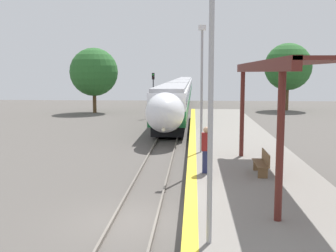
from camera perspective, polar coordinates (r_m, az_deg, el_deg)
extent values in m
plane|color=#56514C|center=(14.30, -4.52, -12.81)|extent=(120.00, 120.00, 0.00)
cube|color=slate|center=(14.39, -7.44, -12.40)|extent=(0.08, 90.00, 0.15)
cube|color=slate|center=(14.19, -1.58, -12.62)|extent=(0.08, 90.00, 0.15)
cube|color=black|center=(38.85, 0.67, 0.95)|extent=(2.41, 16.91, 0.80)
cube|color=#196633|center=(38.77, 0.67, 2.16)|extent=(2.74, 18.38, 0.85)
cube|color=#196633|center=(38.72, 0.67, 3.01)|extent=(2.75, 18.38, 0.29)
cube|color=silver|center=(38.67, 0.67, 4.18)|extent=(2.74, 18.38, 1.29)
cube|color=black|center=(38.67, 0.67, 4.08)|extent=(2.77, 16.91, 0.71)
cube|color=#9E9EA3|center=(38.64, 0.67, 5.36)|extent=(2.47, 18.38, 0.30)
cylinder|color=black|center=(32.19, -1.22, -0.66)|extent=(0.12, 0.91, 0.91)
cylinder|color=black|center=(32.10, 1.34, -0.69)|extent=(0.12, 0.91, 0.91)
cylinder|color=black|center=(34.36, -0.92, -0.16)|extent=(0.12, 0.91, 0.91)
cylinder|color=black|center=(34.28, 1.49, -0.18)|extent=(0.12, 0.91, 0.91)
cylinder|color=black|center=(43.47, 0.02, 1.41)|extent=(0.12, 0.91, 0.91)
cylinder|color=black|center=(43.41, 1.92, 1.39)|extent=(0.12, 0.91, 0.91)
cylinder|color=black|center=(45.66, 0.19, 1.69)|extent=(0.12, 0.91, 0.91)
cylinder|color=black|center=(45.60, 2.00, 1.68)|extent=(0.12, 0.91, 0.91)
ellipsoid|color=silver|center=(28.17, -0.40, 1.85)|extent=(2.63, 4.19, 2.68)
ellipsoid|color=black|center=(27.62, -0.48, 2.65)|extent=(1.92, 2.44, 1.36)
sphere|color=#F9F4CC|center=(26.73, -0.63, -0.53)|extent=(0.24, 0.24, 0.24)
cube|color=black|center=(57.93, 1.61, 3.04)|extent=(2.41, 16.91, 0.80)
cube|color=#196633|center=(57.88, 1.62, 3.85)|extent=(2.74, 18.38, 0.85)
cube|color=#196633|center=(57.85, 1.62, 4.42)|extent=(2.75, 18.38, 0.29)
cube|color=silver|center=(57.81, 1.62, 5.20)|extent=(2.74, 18.38, 1.29)
cube|color=black|center=(57.81, 1.62, 5.14)|extent=(2.77, 16.91, 0.71)
cube|color=#9E9EA3|center=(57.79, 1.62, 5.99)|extent=(2.47, 18.38, 0.30)
cylinder|color=black|center=(51.21, 0.55, 2.30)|extent=(0.12, 0.91, 0.91)
cylinder|color=black|center=(51.15, 2.16, 2.29)|extent=(0.12, 0.91, 0.91)
cylinder|color=black|center=(53.40, 0.68, 2.50)|extent=(0.12, 0.91, 0.91)
cylinder|color=black|center=(53.34, 2.22, 2.49)|extent=(0.12, 0.91, 0.91)
cylinder|color=black|center=(62.55, 1.09, 3.20)|extent=(0.12, 0.91, 0.91)
cylinder|color=black|center=(62.51, 2.42, 3.19)|extent=(0.12, 0.91, 0.91)
cylinder|color=black|center=(64.75, 1.18, 3.34)|extent=(0.12, 0.91, 0.91)
cylinder|color=black|center=(64.70, 2.45, 3.33)|extent=(0.12, 0.91, 0.91)
cube|color=black|center=(77.06, 2.09, 4.09)|extent=(2.41, 16.91, 0.80)
cube|color=#196633|center=(77.02, 2.10, 4.70)|extent=(2.74, 18.38, 0.85)
cube|color=#196633|center=(77.00, 2.10, 5.13)|extent=(2.75, 18.38, 0.29)
cube|color=silver|center=(76.97, 2.10, 5.72)|extent=(2.74, 18.38, 1.29)
cube|color=black|center=(76.97, 2.10, 5.67)|extent=(2.77, 16.91, 0.71)
cube|color=#9E9EA3|center=(76.95, 2.10, 6.31)|extent=(2.47, 18.38, 0.30)
cylinder|color=black|center=(70.31, 1.36, 3.65)|extent=(0.12, 0.91, 0.91)
cylinder|color=black|center=(70.27, 2.54, 3.65)|extent=(0.12, 0.91, 0.91)
cylinder|color=black|center=(72.51, 1.43, 3.76)|extent=(0.12, 0.91, 0.91)
cylinder|color=black|center=(72.47, 2.57, 3.76)|extent=(0.12, 0.91, 0.91)
cylinder|color=black|center=(81.68, 1.67, 4.16)|extent=(0.12, 0.91, 0.91)
cylinder|color=black|center=(81.64, 2.68, 4.15)|extent=(0.12, 0.91, 0.91)
cylinder|color=black|center=(83.87, 1.72, 4.24)|extent=(0.12, 0.91, 0.91)
cylinder|color=black|center=(83.84, 2.70, 4.23)|extent=(0.12, 0.91, 0.91)
cube|color=black|center=(96.21, 2.38, 4.72)|extent=(2.41, 16.91, 0.80)
cube|color=#196633|center=(96.17, 2.38, 5.22)|extent=(2.74, 18.38, 0.85)
cube|color=#196633|center=(96.16, 2.39, 5.56)|extent=(2.75, 18.38, 0.29)
cube|color=silver|center=(96.13, 2.39, 6.03)|extent=(2.74, 18.38, 1.29)
cube|color=black|center=(96.14, 2.39, 5.99)|extent=(2.77, 16.91, 0.71)
cube|color=#9E9EA3|center=(96.12, 2.39, 6.50)|extent=(2.47, 18.38, 0.30)
cylinder|color=black|center=(89.45, 1.83, 4.43)|extent=(0.12, 0.91, 0.91)
cylinder|color=black|center=(89.42, 2.76, 4.42)|extent=(0.12, 0.91, 0.91)
cylinder|color=black|center=(91.64, 1.87, 4.50)|extent=(0.12, 0.91, 0.91)
cylinder|color=black|center=(91.61, 2.77, 4.49)|extent=(0.12, 0.91, 0.91)
cylinder|color=black|center=(100.82, 2.02, 4.75)|extent=(0.12, 0.91, 0.91)
cylinder|color=black|center=(100.79, 2.84, 4.74)|extent=(0.12, 0.91, 0.91)
cylinder|color=black|center=(103.02, 2.06, 4.80)|extent=(0.12, 0.91, 0.91)
cylinder|color=black|center=(102.99, 2.86, 4.80)|extent=(0.12, 0.91, 0.91)
cube|color=gray|center=(14.19, 12.96, -11.03)|extent=(5.15, 64.00, 0.98)
cube|color=yellow|center=(13.86, 3.15, -9.15)|extent=(0.40, 64.00, 0.01)
cube|color=brown|center=(16.14, 12.73, -6.20)|extent=(0.36, 0.06, 0.42)
cube|color=brown|center=(17.36, 12.06, -5.23)|extent=(0.36, 0.06, 0.42)
cube|color=brown|center=(16.70, 12.40, -4.94)|extent=(0.44, 1.69, 0.03)
cube|color=brown|center=(16.69, 13.11, -4.15)|extent=(0.04, 1.69, 0.44)
cube|color=navy|center=(16.59, 5.16, -4.86)|extent=(0.28, 0.20, 0.89)
cube|color=maroon|center=(16.44, 5.19, -2.15)|extent=(0.36, 0.22, 0.70)
sphere|color=tan|center=(16.37, 5.21, -0.52)|extent=(0.24, 0.24, 0.24)
cylinder|color=#59595E|center=(45.61, -2.00, 3.72)|extent=(0.14, 0.14, 4.14)
cube|color=black|center=(45.53, -2.01, 6.76)|extent=(0.28, 0.20, 0.70)
sphere|color=#1ED833|center=(45.42, -2.03, 6.97)|extent=(0.14, 0.14, 0.14)
sphere|color=#330A0A|center=(45.42, -2.03, 6.54)|extent=(0.14, 0.14, 0.14)
cylinder|color=#9E9EA3|center=(9.43, 5.78, 1.41)|extent=(0.12, 0.12, 5.93)
cylinder|color=#9E9EA3|center=(20.63, 4.57, 4.60)|extent=(0.12, 0.12, 5.93)
cube|color=silver|center=(20.72, 4.66, 13.14)|extent=(0.36, 0.20, 0.24)
cylinder|color=#511E19|center=(11.36, 14.94, -2.65)|extent=(0.20, 0.20, 4.02)
cylinder|color=#511E19|center=(19.93, 10.01, 1.67)|extent=(0.20, 0.20, 4.02)
cube|color=#511E19|center=(15.50, 12.00, 7.86)|extent=(0.24, 11.74, 0.36)
cube|color=#511E19|center=(15.66, 15.30, 8.20)|extent=(2.00, 11.74, 0.10)
cylinder|color=brown|center=(52.17, -9.92, 3.23)|extent=(0.44, 0.44, 2.62)
sphere|color=#286028|center=(52.05, -10.00, 7.22)|extent=(5.81, 5.81, 5.81)
cylinder|color=brown|center=(56.76, 15.80, 3.67)|extent=(0.44, 0.44, 3.21)
sphere|color=#286028|center=(56.67, 15.94, 7.73)|extent=(6.03, 6.03, 6.03)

